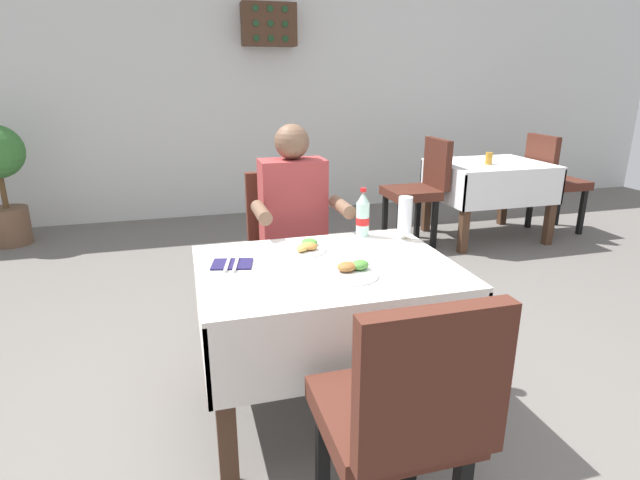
{
  "coord_description": "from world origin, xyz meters",
  "views": [
    {
      "loc": [
        -0.61,
        -1.77,
        1.5
      ],
      "look_at": [
        -0.04,
        0.28,
        0.81
      ],
      "focal_mm": 28.45,
      "sensor_mm": 36.0,
      "label": 1
    }
  ],
  "objects_px": {
    "background_dining_table": "(489,181)",
    "potted_plant_corner": "(0,173)",
    "cola_bottle_primary": "(363,215)",
    "wall_bottle_rack": "(269,25)",
    "chair_far_diner_seat": "(288,246)",
    "plate_near_camera": "(351,271)",
    "background_chair_left": "(420,185)",
    "background_chair_right": "(552,177)",
    "plate_far_diner": "(302,248)",
    "main_dining_table": "(326,302)",
    "background_table_tumbler": "(489,158)",
    "seated_diner_far": "(295,225)",
    "beer_glass_left": "(405,217)",
    "napkin_cutlery_set": "(232,264)",
    "chair_near_camera_side": "(403,415)"
  },
  "relations": [
    {
      "from": "chair_far_diner_seat",
      "to": "potted_plant_corner",
      "type": "relative_size",
      "value": 0.88
    },
    {
      "from": "chair_far_diner_seat",
      "to": "cola_bottle_primary",
      "type": "xyz_separation_m",
      "value": [
        0.29,
        -0.46,
        0.28
      ]
    },
    {
      "from": "background_chair_left",
      "to": "background_chair_right",
      "type": "bearing_deg",
      "value": 0.0
    },
    {
      "from": "main_dining_table",
      "to": "background_table_tumbler",
      "type": "xyz_separation_m",
      "value": [
        2.16,
        2.09,
        0.23
      ]
    },
    {
      "from": "plate_near_camera",
      "to": "wall_bottle_rack",
      "type": "height_order",
      "value": "wall_bottle_rack"
    },
    {
      "from": "wall_bottle_rack",
      "to": "plate_near_camera",
      "type": "bearing_deg",
      "value": -95.71
    },
    {
      "from": "background_dining_table",
      "to": "wall_bottle_rack",
      "type": "relative_size",
      "value": 1.81
    },
    {
      "from": "seated_diner_far",
      "to": "beer_glass_left",
      "type": "height_order",
      "value": "seated_diner_far"
    },
    {
      "from": "plate_near_camera",
      "to": "chair_far_diner_seat",
      "type": "bearing_deg",
      "value": 93.98
    },
    {
      "from": "background_chair_left",
      "to": "plate_far_diner",
      "type": "bearing_deg",
      "value": -128.79
    },
    {
      "from": "main_dining_table",
      "to": "beer_glass_left",
      "type": "relative_size",
      "value": 5.03
    },
    {
      "from": "background_table_tumbler",
      "to": "plate_far_diner",
      "type": "bearing_deg",
      "value": -139.62
    },
    {
      "from": "napkin_cutlery_set",
      "to": "background_dining_table",
      "type": "height_order",
      "value": "napkin_cutlery_set"
    },
    {
      "from": "background_chair_right",
      "to": "potted_plant_corner",
      "type": "relative_size",
      "value": 0.88
    },
    {
      "from": "background_chair_left",
      "to": "background_chair_right",
      "type": "relative_size",
      "value": 1.0
    },
    {
      "from": "wall_bottle_rack",
      "to": "background_dining_table",
      "type": "bearing_deg",
      "value": -38.92
    },
    {
      "from": "main_dining_table",
      "to": "wall_bottle_rack",
      "type": "xyz_separation_m",
      "value": [
        0.44,
        3.64,
        1.45
      ]
    },
    {
      "from": "main_dining_table",
      "to": "beer_glass_left",
      "type": "xyz_separation_m",
      "value": [
        0.47,
        0.23,
        0.29
      ]
    },
    {
      "from": "chair_far_diner_seat",
      "to": "background_dining_table",
      "type": "xyz_separation_m",
      "value": [
        2.25,
        1.38,
        0.0
      ]
    },
    {
      "from": "seated_diner_far",
      "to": "background_chair_left",
      "type": "height_order",
      "value": "seated_diner_far"
    },
    {
      "from": "beer_glass_left",
      "to": "plate_far_diner",
      "type": "bearing_deg",
      "value": -177.28
    },
    {
      "from": "background_dining_table",
      "to": "potted_plant_corner",
      "type": "bearing_deg",
      "value": 167.01
    },
    {
      "from": "napkin_cutlery_set",
      "to": "background_table_tumbler",
      "type": "relative_size",
      "value": 1.78
    },
    {
      "from": "background_chair_right",
      "to": "potted_plant_corner",
      "type": "distance_m",
      "value": 5.2
    },
    {
      "from": "chair_near_camera_side",
      "to": "beer_glass_left",
      "type": "height_order",
      "value": "chair_near_camera_side"
    },
    {
      "from": "beer_glass_left",
      "to": "potted_plant_corner",
      "type": "bearing_deg",
      "value": 131.27
    },
    {
      "from": "napkin_cutlery_set",
      "to": "background_chair_right",
      "type": "height_order",
      "value": "background_chair_right"
    },
    {
      "from": "plate_near_camera",
      "to": "wall_bottle_rack",
      "type": "xyz_separation_m",
      "value": [
        0.38,
        3.78,
        1.26
      ]
    },
    {
      "from": "chair_far_diner_seat",
      "to": "plate_far_diner",
      "type": "bearing_deg",
      "value": -95.43
    },
    {
      "from": "main_dining_table",
      "to": "beer_glass_left",
      "type": "bearing_deg",
      "value": 26.44
    },
    {
      "from": "chair_far_diner_seat",
      "to": "seated_diner_far",
      "type": "relative_size",
      "value": 0.77
    },
    {
      "from": "beer_glass_left",
      "to": "wall_bottle_rack",
      "type": "distance_m",
      "value": 3.61
    },
    {
      "from": "plate_near_camera",
      "to": "napkin_cutlery_set",
      "type": "relative_size",
      "value": 1.16
    },
    {
      "from": "plate_far_diner",
      "to": "beer_glass_left",
      "type": "bearing_deg",
      "value": 2.72
    },
    {
      "from": "cola_bottle_primary",
      "to": "wall_bottle_rack",
      "type": "xyz_separation_m",
      "value": [
        0.15,
        3.29,
        1.17
      ]
    },
    {
      "from": "wall_bottle_rack",
      "to": "chair_far_diner_seat",
      "type": "bearing_deg",
      "value": -98.88
    },
    {
      "from": "main_dining_table",
      "to": "background_chair_right",
      "type": "relative_size",
      "value": 1.12
    },
    {
      "from": "background_table_tumbler",
      "to": "background_chair_right",
      "type": "bearing_deg",
      "value": 6.64
    },
    {
      "from": "background_dining_table",
      "to": "wall_bottle_rack",
      "type": "xyz_separation_m",
      "value": [
        -1.8,
        1.46,
        1.46
      ]
    },
    {
      "from": "main_dining_table",
      "to": "chair_near_camera_side",
      "type": "relative_size",
      "value": 1.12
    },
    {
      "from": "plate_far_diner",
      "to": "potted_plant_corner",
      "type": "distance_m",
      "value": 3.64
    },
    {
      "from": "plate_far_diner",
      "to": "background_chair_right",
      "type": "bearing_deg",
      "value": 33.26
    },
    {
      "from": "background_chair_right",
      "to": "background_table_tumbler",
      "type": "xyz_separation_m",
      "value": [
        -0.8,
        -0.09,
        0.23
      ]
    },
    {
      "from": "background_chair_left",
      "to": "potted_plant_corner",
      "type": "relative_size",
      "value": 0.88
    },
    {
      "from": "chair_far_diner_seat",
      "to": "plate_near_camera",
      "type": "bearing_deg",
      "value": -86.02
    },
    {
      "from": "wall_bottle_rack",
      "to": "background_chair_left",
      "type": "bearing_deg",
      "value": -53.19
    },
    {
      "from": "beer_glass_left",
      "to": "napkin_cutlery_set",
      "type": "distance_m",
      "value": 0.87
    },
    {
      "from": "background_chair_left",
      "to": "wall_bottle_rack",
      "type": "height_order",
      "value": "wall_bottle_rack"
    },
    {
      "from": "napkin_cutlery_set",
      "to": "background_chair_left",
      "type": "relative_size",
      "value": 0.2
    },
    {
      "from": "background_dining_table",
      "to": "wall_bottle_rack",
      "type": "height_order",
      "value": "wall_bottle_rack"
    }
  ]
}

